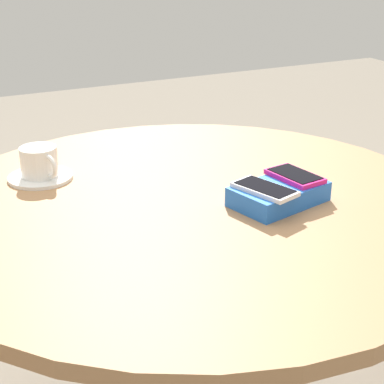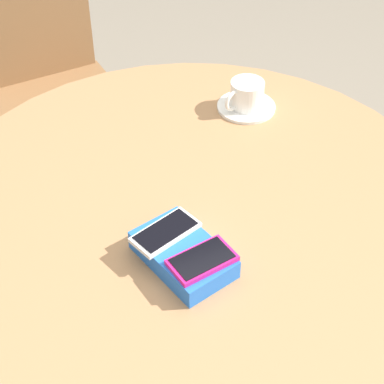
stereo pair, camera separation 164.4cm
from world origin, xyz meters
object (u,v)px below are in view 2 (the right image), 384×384
object	(u,v)px
coffee_cup	(246,94)
phone_magenta	(202,260)
round_table	(192,234)
phone_white	(166,232)
saucer	(246,107)
chair_near_window	(56,96)
phone_box	(183,254)

from	to	relation	value
coffee_cup	phone_magenta	bearing A→B (deg)	143.53
round_table	phone_white	xyz separation A→B (m)	(-0.11, 0.11, 0.15)
saucer	chair_near_window	size ratio (longest dim) A/B	0.18
phone_magenta	chair_near_window	distance (m)	1.21
phone_magenta	chair_near_window	world-z (taller)	chair_near_window
round_table	coffee_cup	world-z (taller)	coffee_cup
phone_white	saucer	size ratio (longest dim) A/B	0.99
round_table	coffee_cup	xyz separation A→B (m)	(0.25, -0.26, 0.15)
phone_magenta	coffee_cup	world-z (taller)	coffee_cup
phone_magenta	phone_white	world-z (taller)	phone_magenta
coffee_cup	phone_white	bearing A→B (deg)	134.43
coffee_cup	chair_near_window	bearing A→B (deg)	24.97
phone_magenta	chair_near_window	size ratio (longest dim) A/B	0.16
round_table	coffee_cup	bearing A→B (deg)	-46.26
phone_white	coffee_cup	distance (m)	0.52
round_table	chair_near_window	size ratio (longest dim) A/B	1.42
phone_magenta	saucer	world-z (taller)	phone_magenta
phone_white	phone_box	bearing A→B (deg)	-160.12
round_table	phone_magenta	size ratio (longest dim) A/B	8.78
round_table	chair_near_window	bearing A→B (deg)	3.93
saucer	coffee_cup	size ratio (longest dim) A/B	1.30
saucer	round_table	bearing A→B (deg)	133.57
phone_box	phone_magenta	size ratio (longest dim) A/B	1.66
phone_box	phone_magenta	xyz separation A→B (m)	(-0.05, -0.02, 0.03)
phone_white	chair_near_window	bearing A→B (deg)	-2.14
coffee_cup	saucer	bearing A→B (deg)	-74.08
saucer	coffee_cup	distance (m)	0.04
phone_white	chair_near_window	size ratio (longest dim) A/B	0.18
phone_box	saucer	world-z (taller)	phone_box
phone_box	coffee_cup	size ratio (longest dim) A/B	1.90
phone_magenta	phone_white	distance (m)	0.10
phone_white	coffee_cup	size ratio (longest dim) A/B	1.28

